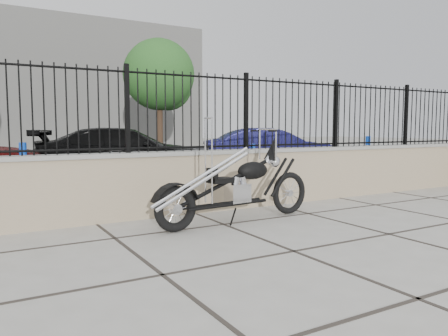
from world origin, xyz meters
name	(u,v)px	position (x,y,z in m)	size (l,w,h in m)	color
ground_plane	(294,251)	(0.00, 0.00, 0.00)	(90.00, 90.00, 0.00)	#99968E
parking_lot	(69,165)	(0.00, 12.50, 0.00)	(30.00, 30.00, 0.00)	black
retaining_wall	(192,182)	(0.00, 2.50, 0.48)	(14.00, 0.36, 0.96)	gray
iron_fence	(191,112)	(0.00, 2.50, 1.56)	(14.00, 0.08, 1.20)	black
background_building	(23,84)	(0.00, 26.50, 4.00)	(22.00, 6.00, 8.00)	beige
chopper_motorcycle	(235,170)	(0.19, 1.52, 0.74)	(2.47, 0.43, 1.48)	black
car_black	(126,153)	(0.56, 7.57, 0.66)	(1.84, 4.53, 1.32)	black
car_blue	(271,150)	(4.76, 6.95, 0.65)	(1.38, 3.97, 1.31)	#111140
bollard_a	(24,172)	(-2.15, 4.87, 0.53)	(0.13, 0.13, 1.06)	blue
bollard_b	(253,163)	(2.92, 5.15, 0.46)	(0.11, 0.11, 0.93)	#0B28B1
bollard_c	(368,156)	(6.46, 4.79, 0.54)	(0.13, 0.13, 1.09)	#0E22DA
tree_right	(159,71)	(4.88, 16.10, 3.97)	(3.36, 3.36, 5.67)	#382619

